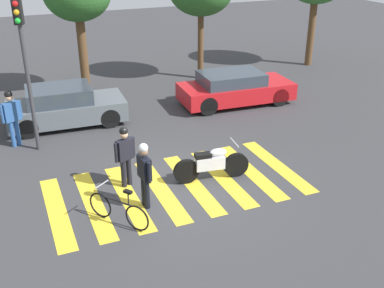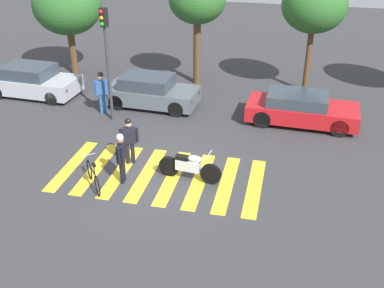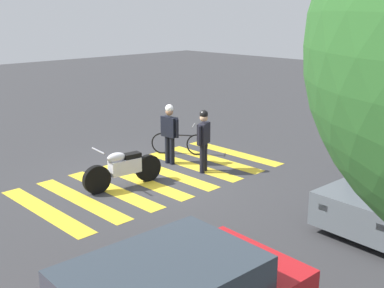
# 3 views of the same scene
# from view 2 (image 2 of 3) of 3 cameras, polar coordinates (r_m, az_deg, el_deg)

# --- Properties ---
(ground_plane) EXTENTS (60.00, 60.00, 0.00)m
(ground_plane) POSITION_cam_2_polar(r_m,az_deg,el_deg) (15.41, -4.02, -3.92)
(ground_plane) COLOR #38383A
(police_motorcycle) EXTENTS (2.13, 0.62, 1.06)m
(police_motorcycle) POSITION_cam_2_polar(r_m,az_deg,el_deg) (14.94, -0.32, -2.81)
(police_motorcycle) COLOR black
(police_motorcycle) RESTS_ON ground_plane
(leaning_bicycle) EXTENTS (1.07, 1.42, 0.99)m
(leaning_bicycle) POSITION_cam_2_polar(r_m,az_deg,el_deg) (14.97, -12.10, -3.93)
(leaning_bicycle) COLOR black
(leaning_bicycle) RESTS_ON ground_plane
(officer_on_foot) EXTENTS (0.25, 0.65, 1.72)m
(officer_on_foot) POSITION_cam_2_polar(r_m,az_deg,el_deg) (14.74, -8.73, -1.34)
(officer_on_foot) COLOR black
(officer_on_foot) RESTS_ON ground_plane
(officer_by_motorcycle) EXTENTS (0.61, 0.36, 1.71)m
(officer_by_motorcycle) POSITION_cam_2_polar(r_m,az_deg,el_deg) (15.77, -7.77, 0.74)
(officer_by_motorcycle) COLOR black
(officer_by_motorcycle) RESTS_ON ground_plane
(pedestrian_bystander) EXTENTS (0.63, 0.39, 1.85)m
(pedestrian_bystander) POSITION_cam_2_polar(r_m,az_deg,el_deg) (19.87, -11.08, 6.65)
(pedestrian_bystander) COLOR #2D5999
(pedestrian_bystander) RESTS_ON ground_plane
(crosswalk_stripes) EXTENTS (6.75, 3.45, 0.01)m
(crosswalk_stripes) POSITION_cam_2_polar(r_m,az_deg,el_deg) (15.41, -4.02, -3.91)
(crosswalk_stripes) COLOR yellow
(crosswalk_stripes) RESTS_ON ground_plane
(car_silver_sedan) EXTENTS (4.22, 2.12, 1.41)m
(car_silver_sedan) POSITION_cam_2_polar(r_m,az_deg,el_deg) (22.85, -19.09, 7.34)
(car_silver_sedan) COLOR black
(car_silver_sedan) RESTS_ON ground_plane
(car_grey_coupe) EXTENTS (4.10, 2.03, 1.39)m
(car_grey_coupe) POSITION_cam_2_polar(r_m,az_deg,el_deg) (20.46, -5.12, 6.45)
(car_grey_coupe) COLOR black
(car_grey_coupe) RESTS_ON ground_plane
(car_red_convertible) EXTENTS (4.49, 2.09, 1.28)m
(car_red_convertible) POSITION_cam_2_polar(r_m,az_deg,el_deg) (19.24, 13.30, 4.25)
(car_red_convertible) COLOR black
(car_red_convertible) RESTS_ON ground_plane
(traffic_light_pole) EXTENTS (0.30, 0.36, 4.57)m
(traffic_light_pole) POSITION_cam_2_polar(r_m,az_deg,el_deg) (18.54, -10.54, 11.57)
(traffic_light_pole) COLOR #38383D
(traffic_light_pole) RESTS_ON ground_plane
(street_tree_near) EXTENTS (3.39, 3.39, 4.96)m
(street_tree_near) POSITION_cam_2_polar(r_m,az_deg,el_deg) (24.61, -15.16, 16.17)
(street_tree_near) COLOR brown
(street_tree_near) RESTS_ON ground_plane
(street_tree_mid) EXTENTS (2.66, 2.66, 5.20)m
(street_tree_mid) POSITION_cam_2_polar(r_m,az_deg,el_deg) (22.30, 0.66, 17.30)
(street_tree_mid) COLOR brown
(street_tree_mid) RESTS_ON ground_plane
(street_tree_far) EXTENTS (2.88, 2.88, 5.26)m
(street_tree_far) POSITION_cam_2_polar(r_m,az_deg,el_deg) (21.83, 14.89, 16.18)
(street_tree_far) COLOR brown
(street_tree_far) RESTS_ON ground_plane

